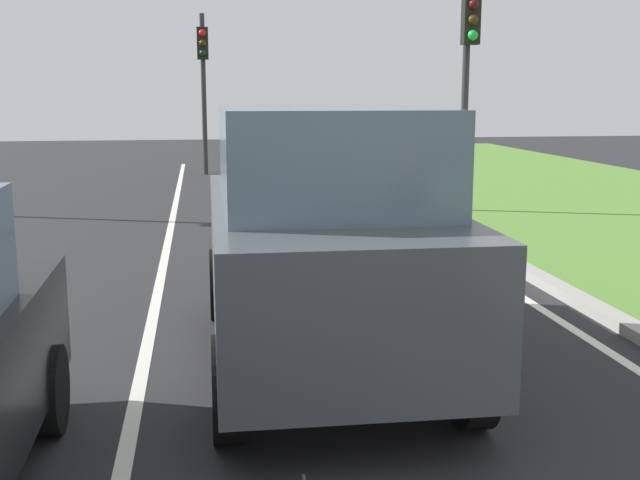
{
  "coord_description": "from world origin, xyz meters",
  "views": [
    {
      "loc": [
        -0.15,
        2.86,
        2.41
      ],
      "look_at": [
        0.81,
        9.23,
        1.2
      ],
      "focal_mm": 44.61,
      "sensor_mm": 36.0,
      "label": 1
    }
  ],
  "objects": [
    {
      "name": "lane_line_center",
      "position": [
        -0.7,
        14.0,
        0.0
      ],
      "size": [
        0.12,
        32.0,
        0.01
      ],
      "primitive_type": "cube",
      "color": "silver",
      "rests_on": "ground"
    },
    {
      "name": "lane_line_right_edge",
      "position": [
        3.6,
        14.0,
        0.0
      ],
      "size": [
        0.12,
        32.0,
        0.01
      ],
      "primitive_type": "cube",
      "color": "silver",
      "rests_on": "ground"
    },
    {
      "name": "traffic_light_near_right",
      "position": [
        5.03,
        17.97,
        2.98
      ],
      "size": [
        0.32,
        0.5,
        4.29
      ],
      "color": "#2D2D2D",
      "rests_on": "ground"
    },
    {
      "name": "curb_right",
      "position": [
        4.1,
        14.0,
        0.06
      ],
      "size": [
        0.24,
        48.0,
        0.12
      ],
      "primitive_type": "cube",
      "color": "#9E9B93",
      "rests_on": "ground"
    },
    {
      "name": "ground_plane",
      "position": [
        0.0,
        14.0,
        0.0
      ],
      "size": [
        60.0,
        60.0,
        0.0
      ],
      "primitive_type": "plane",
      "color": "#262628"
    },
    {
      "name": "traffic_light_far_median",
      "position": [
        0.02,
        26.45,
        3.04
      ],
      "size": [
        0.32,
        0.5,
        4.6
      ],
      "color": "#2D2D2D",
      "rests_on": "ground"
    },
    {
      "name": "car_suv_ahead",
      "position": [
        0.89,
        9.6,
        1.17
      ],
      "size": [
        2.01,
        4.52,
        2.28
      ],
      "rotation": [
        0.0,
        0.0,
        -0.01
      ],
      "color": "#474C51",
      "rests_on": "ground"
    }
  ]
}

